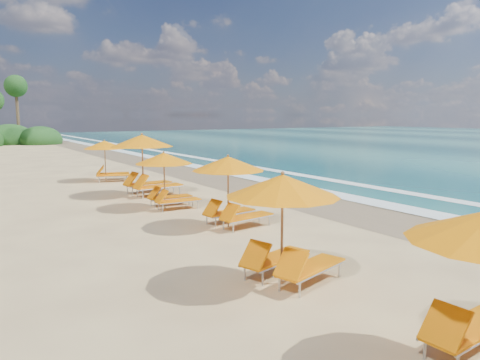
% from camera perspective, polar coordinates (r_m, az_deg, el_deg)
% --- Properties ---
extents(ground, '(160.00, 160.00, 0.00)m').
position_cam_1_polar(ground, '(15.76, 0.00, -4.32)').
color(ground, tan).
rests_on(ground, ground).
extents(wet_sand, '(4.00, 160.00, 0.01)m').
position_cam_1_polar(wet_sand, '(18.21, 10.64, -2.75)').
color(wet_sand, '#8C7353').
rests_on(wet_sand, ground).
extents(surf_foam, '(4.00, 160.00, 0.01)m').
position_cam_1_polar(surf_foam, '(20.13, 16.22, -1.83)').
color(surf_foam, white).
rests_on(surf_foam, ground).
extents(station_1, '(2.89, 2.80, 2.32)m').
position_cam_1_polar(station_1, '(9.26, 5.98, -5.05)').
color(station_1, olive).
rests_on(station_1, ground).
extents(station_2, '(2.59, 2.44, 2.24)m').
position_cam_1_polar(station_2, '(13.86, -0.94, -0.77)').
color(station_2, olive).
rests_on(station_2, ground).
extents(station_3, '(2.36, 2.20, 2.12)m').
position_cam_1_polar(station_3, '(16.82, -8.99, 0.48)').
color(station_3, olive).
rests_on(station_3, ground).
extents(station_4, '(3.00, 2.80, 2.67)m').
position_cam_1_polar(station_4, '(19.77, -11.62, 2.45)').
color(station_4, olive).
rests_on(station_4, ground).
extents(station_5, '(2.72, 2.65, 2.16)m').
position_cam_1_polar(station_5, '(24.58, -16.23, 2.71)').
color(station_5, olive).
rests_on(station_5, ground).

